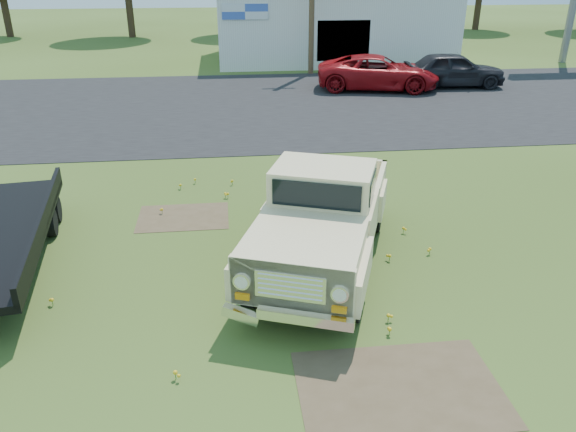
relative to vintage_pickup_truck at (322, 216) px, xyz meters
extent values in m
plane|color=#344817|center=(-0.98, -0.86, -1.08)|extent=(140.00, 140.00, 0.00)
cube|color=black|center=(-0.98, 14.14, -1.08)|extent=(90.00, 14.00, 0.02)
cube|color=#4C3D28|center=(0.52, -3.86, -1.08)|extent=(3.00, 2.00, 0.01)
cube|color=#4C3D28|center=(-2.98, 2.64, -1.08)|extent=(2.20, 1.60, 0.01)
cube|color=white|center=(5.02, 26.14, 0.92)|extent=(14.00, 8.00, 4.00)
cube|color=black|center=(5.02, 22.19, 0.52)|extent=(3.00, 0.10, 2.20)
cube|color=silver|center=(-0.48, 22.09, 2.12)|extent=(2.50, 0.08, 0.80)
cylinder|color=#382619|center=(-18.98, 40.14, 0.54)|extent=(0.56, 0.56, 3.24)
cylinder|color=#382619|center=(-8.98, 38.64, 0.90)|extent=(0.56, 0.56, 3.96)
cylinder|color=#382619|center=(1.02, 39.64, 0.81)|extent=(0.56, 0.56, 3.78)
cylinder|color=#382619|center=(11.02, 38.14, 0.63)|extent=(0.56, 0.56, 3.42)
cylinder|color=#382619|center=(21.02, 40.64, 0.72)|extent=(0.56, 0.56, 3.60)
imported|color=maroon|center=(5.59, 16.65, -0.27)|extent=(6.19, 3.76, 1.61)
imported|color=black|center=(9.45, 16.83, -0.25)|extent=(5.01, 2.30, 1.66)
camera|label=1|loc=(-1.86, -10.10, 4.70)|focal=35.00mm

